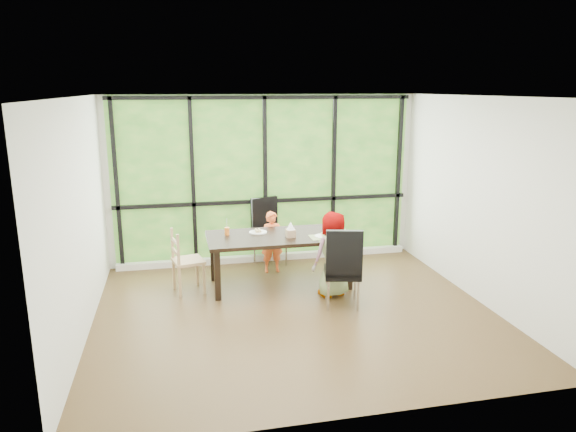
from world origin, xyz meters
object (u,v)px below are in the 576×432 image
at_px(chair_end_beech, 188,261).
at_px(plate_near, 323,236).
at_px(plate_far, 258,232).
at_px(chair_window_leather, 270,232).
at_px(child_toddler, 272,242).
at_px(child_older, 331,254).
at_px(tissue_box, 291,233).
at_px(chair_interior_leather, 343,267).
at_px(dining_table, 280,260).
at_px(orange_cup, 227,231).
at_px(green_cup, 343,233).

height_order(chair_end_beech, plate_near, chair_end_beech).
bearing_deg(plate_far, chair_window_leather, 67.08).
xyz_separation_m(child_toddler, child_older, (0.61, -1.13, 0.11)).
xyz_separation_m(plate_near, tissue_box, (-0.45, 0.09, 0.05)).
height_order(chair_interior_leather, child_older, child_older).
relative_size(child_older, plate_near, 4.89).
relative_size(dining_table, plate_far, 7.92).
bearing_deg(orange_cup, chair_end_beech, -164.99).
relative_size(chair_interior_leather, chair_end_beech, 1.20).
xyz_separation_m(plate_far, green_cup, (1.15, -0.46, 0.05)).
relative_size(dining_table, tissue_box, 16.17).
bearing_deg(chair_window_leather, dining_table, -109.82).
bearing_deg(green_cup, dining_table, 162.73).
xyz_separation_m(chair_window_leather, tissue_box, (0.11, -1.04, 0.26)).
xyz_separation_m(chair_interior_leather, child_toddler, (-0.65, 1.50, -0.06)).
height_order(child_toddler, green_cup, child_toddler).
height_order(chair_end_beech, child_older, child_older).
relative_size(chair_interior_leather, child_older, 0.91).
relative_size(child_toddler, plate_near, 3.94).
bearing_deg(child_toddler, plate_near, -54.02).
bearing_deg(tissue_box, dining_table, 136.77).
distance_m(chair_interior_leather, plate_near, 0.74).
distance_m(dining_table, plate_near, 0.73).
relative_size(chair_interior_leather, plate_far, 4.15).
xyz_separation_m(chair_end_beech, plate_near, (1.89, -0.23, 0.31)).
bearing_deg(chair_interior_leather, dining_table, -41.49).
xyz_separation_m(chair_end_beech, child_toddler, (1.30, 0.56, 0.03)).
bearing_deg(plate_far, child_older, -39.37).
bearing_deg(plate_near, chair_interior_leather, -84.71).
xyz_separation_m(child_toddler, green_cup, (0.87, -0.85, 0.33)).
relative_size(chair_interior_leather, green_cup, 9.92).
height_order(chair_interior_leather, plate_near, chair_interior_leather).
relative_size(chair_end_beech, green_cup, 8.26).
distance_m(dining_table, chair_window_leather, 0.93).
bearing_deg(plate_near, tissue_box, 169.18).
height_order(chair_end_beech, tissue_box, chair_end_beech).
bearing_deg(orange_cup, dining_table, -13.16).
distance_m(chair_window_leather, chair_interior_leather, 1.94).
xyz_separation_m(plate_far, tissue_box, (0.42, -0.31, 0.05)).
xyz_separation_m(chair_end_beech, tissue_box, (1.43, -0.14, 0.35)).
bearing_deg(plate_far, chair_interior_leather, -49.73).
xyz_separation_m(chair_end_beech, orange_cup, (0.57, 0.15, 0.35)).
xyz_separation_m(child_toddler, plate_near, (0.58, -0.79, 0.28)).
relative_size(chair_end_beech, tissue_box, 7.06).
bearing_deg(orange_cup, child_older, -28.05).
distance_m(plate_near, green_cup, 0.29).
distance_m(chair_interior_leather, tissue_box, 0.98).
height_order(chair_window_leather, child_toddler, chair_window_leather).
bearing_deg(plate_near, orange_cup, 163.80).
xyz_separation_m(dining_table, child_toddler, (-0.00, 0.58, 0.10)).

